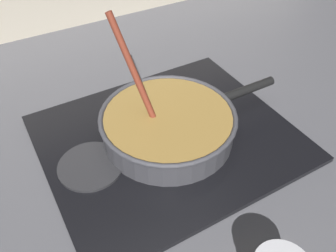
% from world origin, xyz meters
% --- Properties ---
extents(ground, '(2.40, 1.60, 0.04)m').
position_xyz_m(ground, '(0.00, 0.00, -0.02)').
color(ground, '#4C4C51').
extents(hob_plate, '(0.56, 0.48, 0.01)m').
position_xyz_m(hob_plate, '(0.05, 0.12, 0.01)').
color(hob_plate, black).
rests_on(hob_plate, ground).
extents(burner_ring, '(0.19, 0.19, 0.01)m').
position_xyz_m(burner_ring, '(0.05, 0.12, 0.02)').
color(burner_ring, '#592D0C').
rests_on(burner_ring, hob_plate).
extents(spare_burner, '(0.14, 0.14, 0.01)m').
position_xyz_m(spare_burner, '(-0.14, 0.12, 0.01)').
color(spare_burner, '#262628').
rests_on(spare_burner, hob_plate).
extents(cooking_pan, '(0.46, 0.31, 0.29)m').
position_xyz_m(cooking_pan, '(0.05, 0.12, 0.05)').
color(cooking_pan, '#38383D').
rests_on(cooking_pan, hob_plate).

